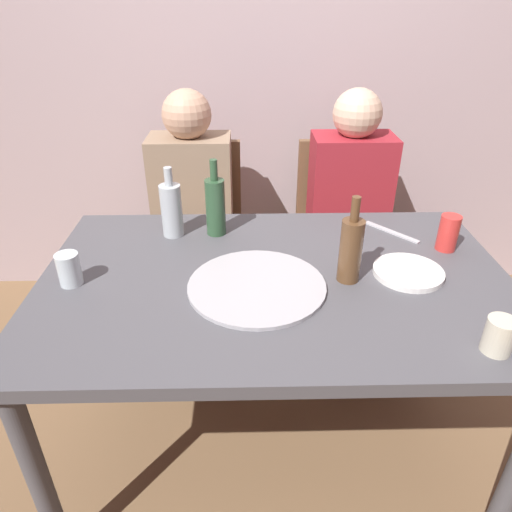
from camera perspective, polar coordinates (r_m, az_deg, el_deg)
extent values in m
plane|color=brown|center=(1.94, 1.88, -21.74)|extent=(8.00, 8.00, 0.00)
cube|color=#B29EA3|center=(2.44, 0.80, 24.66)|extent=(6.00, 0.10, 2.60)
cube|color=#4C4C51|center=(1.44, 2.37, -3.15)|extent=(1.44, 0.91, 0.04)
cylinder|color=#4C4C51|center=(1.53, -24.99, -23.68)|extent=(0.06, 0.06, 0.72)
cylinder|color=#4C4C51|center=(2.06, -17.31, -6.07)|extent=(0.06, 0.06, 0.72)
cylinder|color=#4C4C51|center=(2.11, 19.70, -5.50)|extent=(0.06, 0.06, 0.72)
cylinder|color=#ADADB2|center=(1.37, 0.10, -3.68)|extent=(0.41, 0.41, 0.01)
cylinder|color=#B2BCC1|center=(1.66, -10.29, 5.49)|extent=(0.07, 0.07, 0.19)
cylinder|color=#B2BCC1|center=(1.61, -10.69, 9.54)|extent=(0.03, 0.03, 0.06)
cylinder|color=#2D5133|center=(1.64, -4.99, 5.95)|extent=(0.07, 0.07, 0.20)
cylinder|color=#2D5133|center=(1.59, -5.20, 10.44)|extent=(0.03, 0.03, 0.07)
cylinder|color=brown|center=(1.39, 11.50, 0.59)|extent=(0.07, 0.07, 0.20)
cylinder|color=brown|center=(1.33, 12.08, 5.64)|extent=(0.03, 0.03, 0.07)
cylinder|color=beige|center=(1.27, 27.62, -8.64)|extent=(0.07, 0.07, 0.09)
cylinder|color=silver|center=(1.47, -21.91, -1.50)|extent=(0.07, 0.07, 0.10)
cylinder|color=red|center=(1.67, 22.48, 2.64)|extent=(0.07, 0.07, 0.12)
cylinder|color=white|center=(1.50, 18.13, -1.88)|extent=(0.21, 0.21, 0.02)
cube|color=#B7B7BC|center=(1.75, 16.25, 2.84)|extent=(0.16, 0.18, 0.01)
cube|color=brown|center=(2.27, -7.39, 1.36)|extent=(0.44, 0.44, 0.05)
cube|color=brown|center=(2.35, -7.31, 8.52)|extent=(0.44, 0.04, 0.45)
cylinder|color=brown|center=(2.22, -2.52, -6.33)|extent=(0.04, 0.04, 0.42)
cylinder|color=brown|center=(2.26, -12.25, -6.32)|extent=(0.04, 0.04, 0.42)
cylinder|color=brown|center=(2.54, -2.39, -1.24)|extent=(0.04, 0.04, 0.42)
cylinder|color=brown|center=(2.57, -10.89, -1.32)|extent=(0.04, 0.04, 0.42)
cube|color=brown|center=(2.30, 10.79, 1.54)|extent=(0.44, 0.44, 0.05)
cube|color=brown|center=(2.39, 10.40, 8.60)|extent=(0.44, 0.04, 0.45)
cylinder|color=brown|center=(2.32, 15.74, -5.86)|extent=(0.04, 0.04, 0.42)
cylinder|color=brown|center=(2.24, 6.33, -6.18)|extent=(0.04, 0.04, 0.42)
cylinder|color=brown|center=(2.62, 13.60, -1.02)|extent=(0.04, 0.04, 0.42)
cylinder|color=brown|center=(2.55, 5.32, -1.15)|extent=(0.04, 0.04, 0.42)
cube|color=#937A60|center=(2.17, -7.79, 7.64)|extent=(0.36, 0.22, 0.52)
sphere|color=tan|center=(2.07, -8.49, 16.77)|extent=(0.21, 0.21, 0.21)
cylinder|color=#3B3026|center=(2.10, -5.66, -0.96)|extent=(0.12, 0.40, 0.12)
cylinder|color=#3B3026|center=(2.12, -9.97, -1.00)|extent=(0.12, 0.40, 0.12)
cylinder|color=#3B3026|center=(2.07, -5.70, -9.18)|extent=(0.11, 0.11, 0.45)
cylinder|color=#3B3026|center=(2.09, -10.14, -9.15)|extent=(0.11, 0.11, 0.45)
cube|color=maroon|center=(2.21, 11.33, 7.73)|extent=(0.36, 0.22, 0.52)
sphere|color=beige|center=(2.11, 12.31, 16.68)|extent=(0.21, 0.21, 0.21)
cylinder|color=#3F0E12|center=(2.17, 13.74, -0.71)|extent=(0.12, 0.40, 0.12)
cylinder|color=#3F0E12|center=(2.13, 9.58, -0.77)|extent=(0.12, 0.40, 0.12)
cylinder|color=#3F0E12|center=(2.13, 14.25, -8.67)|extent=(0.11, 0.11, 0.45)
cylinder|color=#3F0E12|center=(2.10, 9.99, -8.87)|extent=(0.11, 0.11, 0.45)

